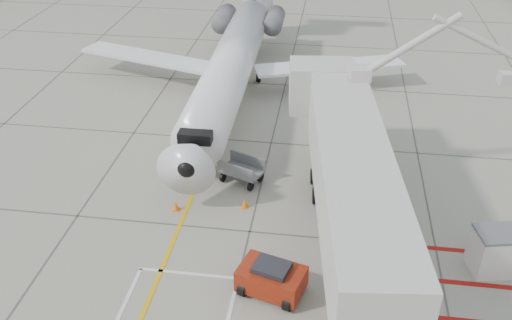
# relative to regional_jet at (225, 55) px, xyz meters

# --- Properties ---
(ground_plane) EXTENTS (260.00, 260.00, 0.00)m
(ground_plane) POSITION_rel_regional_jet_xyz_m (3.17, -15.37, -3.76)
(ground_plane) COLOR gray
(ground_plane) RESTS_ON ground
(regional_jet) EXTENTS (23.24, 29.08, 7.52)m
(regional_jet) POSITION_rel_regional_jet_xyz_m (0.00, 0.00, 0.00)
(regional_jet) COLOR white
(regional_jet) RESTS_ON ground_plane
(jet_bridge) EXTENTS (10.50, 18.79, 7.17)m
(jet_bridge) POSITION_rel_regional_jet_xyz_m (7.40, -13.42, -0.18)
(jet_bridge) COLOR beige
(jet_bridge) RESTS_ON ground_plane
(pushback_tug) EXTENTS (2.78, 2.16, 1.43)m
(pushback_tug) POSITION_rel_regional_jet_xyz_m (4.56, -14.89, -3.05)
(pushback_tug) COLOR maroon
(pushback_tug) RESTS_ON ground_plane
(baggage_cart) EXTENTS (2.38, 1.98, 1.29)m
(baggage_cart) POSITION_rel_regional_jet_xyz_m (2.18, -7.43, -3.12)
(baggage_cart) COLOR #5A5A5F
(baggage_cart) RESTS_ON ground_plane
(ground_power_unit) EXTENTS (2.60, 1.84, 1.87)m
(ground_power_unit) POSITION_rel_regional_jet_xyz_m (13.51, -12.29, -2.83)
(ground_power_unit) COLOR silver
(ground_power_unit) RESTS_ON ground_plane
(cone_nose) EXTENTS (0.33, 0.33, 0.46)m
(cone_nose) POSITION_rel_regional_jet_xyz_m (-0.47, -10.26, -3.53)
(cone_nose) COLOR #FF650D
(cone_nose) RESTS_ON ground_plane
(cone_side) EXTENTS (0.35, 0.35, 0.48)m
(cone_side) POSITION_rel_regional_jet_xyz_m (2.67, -9.61, -3.52)
(cone_side) COLOR #FF650D
(cone_side) RESTS_ON ground_plane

